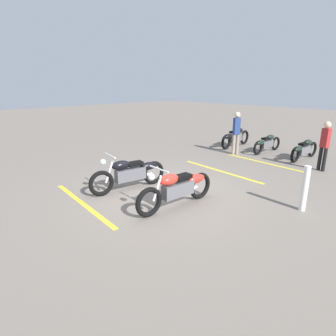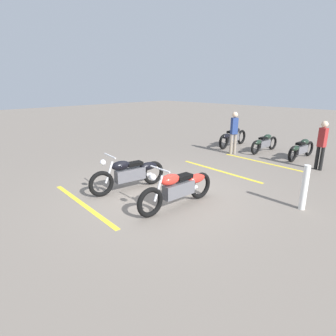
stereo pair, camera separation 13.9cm
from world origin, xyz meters
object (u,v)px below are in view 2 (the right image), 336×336
motorcycle_row_far_left (301,149)px  bollard_post (304,188)px  motorcycle_dark_foreground (130,173)px  bystander_secondary (234,131)px  motorcycle_row_left (264,143)px  motorcycle_bright_foreground (179,188)px  motorcycle_row_center (232,137)px  bystander_near_row (322,143)px

motorcycle_row_far_left → bollard_post: (-4.55, -1.73, 0.12)m
motorcycle_dark_foreground → bystander_secondary: (5.42, 0.22, 0.48)m
motorcycle_row_left → bystander_secondary: size_ratio=1.13×
motorcycle_bright_foreground → motorcycle_row_left: (6.49, 1.14, -0.07)m
bollard_post → motorcycle_row_left: bearing=35.0°
motorcycle_row_left → motorcycle_row_far_left: bearing=-89.3°
motorcycle_row_center → bystander_secondary: size_ratio=1.31×
bollard_post → bystander_near_row: bearing=12.3°
motorcycle_bright_foreground → bystander_near_row: (5.41, -1.34, 0.44)m
motorcycle_bright_foreground → motorcycle_row_center: 7.02m
motorcycle_row_far_left → bystander_near_row: 1.46m
motorcycle_row_center → motorcycle_dark_foreground: bearing=-173.1°
motorcycle_row_far_left → bystander_secondary: bearing=119.9°
motorcycle_row_far_left → motorcycle_row_center: 3.05m
motorcycle_row_left → motorcycle_dark_foreground: bearing=179.6°
motorcycle_bright_foreground → bollard_post: bollard_post is taller
motorcycle_row_center → bystander_secondary: 1.49m
motorcycle_row_left → bystander_near_row: 2.75m
motorcycle_bright_foreground → motorcycle_row_left: bearing=-165.5°
motorcycle_bright_foreground → motorcycle_row_center: motorcycle_bright_foreground is taller
motorcycle_row_far_left → bollard_post: size_ratio=1.88×
bystander_near_row → bollard_post: bearing=-151.6°
motorcycle_bright_foreground → motorcycle_dark_foreground: 1.67m
bystander_near_row → motorcycle_bright_foreground: bearing=-177.8°
motorcycle_row_left → motorcycle_row_center: 1.52m
motorcycle_bright_foreground → motorcycle_dark_foreground: (-0.10, 1.67, 0.00)m
motorcycle_dark_foreground → motorcycle_row_center: motorcycle_dark_foreground is taller
motorcycle_row_left → bystander_secondary: bearing=151.5°
motorcycle_dark_foreground → bystander_secondary: 5.45m
bollard_post → motorcycle_row_far_left: bearing=20.8°
bystander_near_row → bystander_secondary: (-0.09, 3.23, 0.04)m
motorcycle_bright_foreground → motorcycle_row_far_left: bearing=-178.9°
motorcycle_dark_foreground → bystander_near_row: bearing=160.7°
motorcycle_bright_foreground → bollard_post: size_ratio=2.14×
motorcycle_row_center → bollard_post: bollard_post is taller
motorcycle_row_left → motorcycle_row_center: bearing=94.0°
bystander_secondary → motorcycle_row_far_left: bearing=-124.9°
motorcycle_row_far_left → bystander_secondary: (-1.08, 2.27, 0.54)m
motorcycle_dark_foreground → motorcycle_row_center: bearing=-162.2°
motorcycle_row_center → bollard_post: bearing=-135.9°
motorcycle_bright_foreground → motorcycle_dark_foreground: same height
motorcycle_row_left → bystander_near_row: bearing=-109.3°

